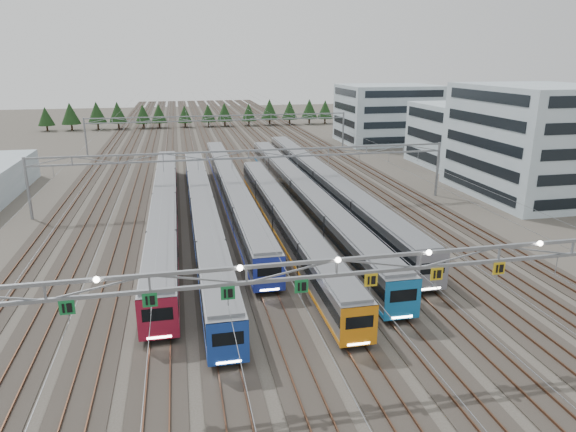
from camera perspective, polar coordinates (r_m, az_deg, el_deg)
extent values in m
plane|color=#47423A|center=(35.38, 5.08, -16.68)|extent=(400.00, 400.00, 0.00)
cube|color=#2D2823|center=(129.82, -7.98, 8.25)|extent=(54.00, 260.00, 0.08)
cube|color=brown|center=(130.53, -19.29, 7.56)|extent=(0.08, 260.00, 0.16)
cube|color=brown|center=(134.01, 3.06, 8.71)|extent=(0.08, 260.00, 0.16)
cube|color=brown|center=(129.76, -8.30, 8.28)|extent=(0.08, 260.00, 0.16)
cube|color=brown|center=(129.86, -7.67, 8.32)|extent=(0.08, 260.00, 0.16)
cube|color=black|center=(65.89, -13.42, -0.34)|extent=(2.41, 58.23, 0.36)
cube|color=#A6A8AE|center=(65.40, -13.52, 1.14)|extent=(2.84, 59.42, 3.19)
cube|color=black|center=(65.30, -13.55, 1.46)|extent=(2.90, 59.13, 0.96)
cube|color=maroon|center=(65.77, -13.44, 0.02)|extent=(2.89, 59.13, 0.35)
cube|color=slate|center=(64.97, -13.63, 2.58)|extent=(2.55, 58.23, 0.25)
cube|color=maroon|center=(37.68, -14.26, -11.05)|extent=(2.86, 0.12, 3.19)
cube|color=black|center=(37.48, -14.30, -10.55)|extent=(2.13, 0.10, 0.96)
cube|color=white|center=(38.29, -14.10, -12.93)|extent=(1.70, 0.06, 0.15)
cube|color=black|center=(63.40, -9.39, -0.79)|extent=(2.31, 61.14, 0.35)
cube|color=#A6A8AE|center=(62.91, -9.46, 0.68)|extent=(2.72, 62.39, 3.06)
cube|color=black|center=(62.81, -9.48, 1.01)|extent=(2.78, 62.07, 0.92)
cube|color=#1B3FA3|center=(63.28, -9.41, -0.44)|extent=(2.77, 62.07, 0.34)
cube|color=slate|center=(62.47, -9.54, 2.12)|extent=(2.45, 61.14, 0.24)
cube|color=#1B3FA3|center=(34.16, -6.67, -13.89)|extent=(2.74, 0.12, 3.06)
cube|color=black|center=(33.94, -6.69, -13.38)|extent=(2.04, 0.10, 0.92)
cube|color=white|center=(34.81, -6.58, -15.83)|extent=(1.63, 0.06, 0.15)
cube|color=black|center=(73.58, -6.32, 1.85)|extent=(2.35, 61.41, 0.36)
cube|color=#A6A8AE|center=(73.14, -6.36, 3.15)|extent=(2.77, 62.67, 3.11)
cube|color=black|center=(73.06, -6.37, 3.44)|extent=(2.83, 62.35, 0.94)
cube|color=#2133B5|center=(73.47, -6.33, 2.16)|extent=(2.82, 62.35, 0.35)
cube|color=slate|center=(72.77, -6.41, 4.42)|extent=(2.49, 61.41, 0.25)
cube|color=#2133B5|center=(43.65, -2.08, -6.53)|extent=(2.79, 0.12, 3.11)
cube|color=black|center=(43.47, -2.08, -6.10)|extent=(2.08, 0.10, 0.94)
cube|color=white|center=(44.16, -2.05, -8.18)|extent=(1.66, 0.06, 0.15)
cube|color=black|center=(59.66, -0.47, -1.70)|extent=(2.26, 50.52, 0.34)
cube|color=#A6A8AE|center=(59.15, -0.48, -0.18)|extent=(2.66, 51.55, 2.99)
cube|color=black|center=(59.04, -0.48, 0.15)|extent=(2.72, 51.29, 0.90)
cube|color=orange|center=(59.53, -0.47, -1.34)|extent=(2.71, 51.29, 0.33)
cube|color=slate|center=(58.70, -0.48, 1.30)|extent=(2.39, 50.52, 0.24)
cube|color=orange|center=(36.23, 7.90, -12.08)|extent=(2.68, 0.12, 2.99)
cube|color=black|center=(36.04, 7.94, -11.60)|extent=(1.99, 0.10, 0.90)
cube|color=white|center=(36.84, 7.85, -13.90)|extent=(1.60, 0.06, 0.14)
cube|color=black|center=(70.47, 1.38, 1.27)|extent=(2.43, 65.63, 0.37)
cube|color=#A6A8AE|center=(70.01, 1.39, 2.68)|extent=(2.86, 66.97, 3.22)
cube|color=black|center=(69.91, 1.40, 2.98)|extent=(2.92, 66.63, 0.97)
cube|color=#1B77BF|center=(70.36, 1.38, 1.61)|extent=(2.91, 66.63, 0.36)
cube|color=slate|center=(69.60, 1.40, 4.04)|extent=(2.57, 65.63, 0.26)
cube|color=#1B77BF|center=(40.12, 12.64, -9.09)|extent=(2.88, 0.12, 3.22)
cube|color=black|center=(39.93, 12.69, -8.61)|extent=(2.15, 0.10, 0.97)
cube|color=white|center=(40.70, 12.54, -10.91)|extent=(1.72, 0.06, 0.15)
cube|color=black|center=(76.01, 3.86, 2.42)|extent=(2.54, 66.81, 0.38)
cube|color=#A6A8AE|center=(75.56, 3.89, 3.79)|extent=(2.99, 68.17, 3.36)
cube|color=black|center=(75.47, 3.89, 4.08)|extent=(3.05, 67.83, 1.01)
cube|color=gray|center=(75.90, 3.87, 2.75)|extent=(3.04, 67.83, 0.37)
cube|color=slate|center=(75.17, 3.91, 5.11)|extent=(2.69, 66.81, 0.27)
cube|color=gray|center=(45.34, 15.71, -6.07)|extent=(3.01, 0.12, 3.36)
cube|color=black|center=(45.16, 15.76, -5.61)|extent=(2.24, 0.10, 1.01)
cube|color=white|center=(45.87, 15.59, -7.78)|extent=(1.79, 0.06, 0.16)
cube|color=gray|center=(31.73, 5.45, -4.88)|extent=(56.00, 0.22, 0.22)
cube|color=gray|center=(32.12, 5.40, -6.53)|extent=(56.00, 0.22, 0.22)
cube|color=#177637|center=(31.64, -23.36, -9.33)|extent=(0.85, 0.06, 0.85)
cube|color=#177637|center=(31.00, -15.10, -9.01)|extent=(0.85, 0.06, 0.85)
cube|color=#177637|center=(31.00, -6.69, -8.49)|extent=(0.85, 0.06, 0.85)
cube|color=#177637|center=(31.66, 1.51, -7.81)|extent=(0.85, 0.06, 0.85)
cube|color=gold|center=(32.92, 9.21, -7.03)|extent=(0.85, 0.06, 0.85)
cube|color=gold|center=(34.72, 16.20, -6.21)|extent=(0.85, 0.06, 0.85)
cube|color=gold|center=(36.98, 22.40, -5.40)|extent=(0.85, 0.06, 0.85)
cylinder|color=gray|center=(72.32, -26.93, 2.73)|extent=(0.36, 0.36, 8.00)
cylinder|color=gray|center=(79.01, 16.27, 5.00)|extent=(0.36, 0.36, 8.00)
cube|color=gray|center=(69.63, -4.43, 7.26)|extent=(56.00, 0.22, 0.22)
cube|color=gray|center=(69.81, -4.41, 6.45)|extent=(56.00, 0.22, 0.22)
cylinder|color=gray|center=(115.66, -21.57, 8.14)|extent=(0.36, 0.36, 8.00)
cylinder|color=gray|center=(119.96, 6.15, 9.51)|extent=(0.36, 0.36, 8.00)
cube|color=gray|center=(114.00, -7.56, 10.99)|extent=(56.00, 0.22, 0.22)
cube|color=gray|center=(114.10, -7.54, 10.49)|extent=(56.00, 0.22, 0.22)
cube|color=#A0B5BF|center=(84.00, 25.89, 7.46)|extent=(18.00, 22.00, 16.07)
cube|color=#A0B5BF|center=(103.92, 18.32, 8.57)|extent=(14.00, 16.00, 11.54)
cube|color=#A0B5BF|center=(128.77, 11.02, 11.08)|extent=(22.00, 18.00, 13.64)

